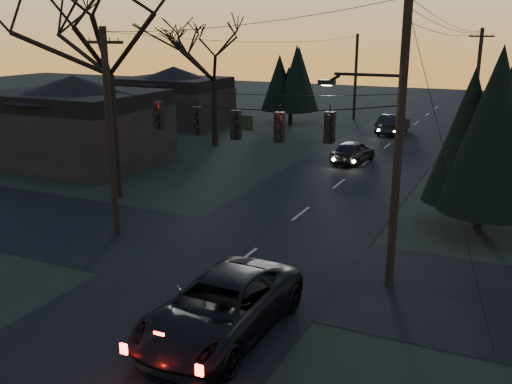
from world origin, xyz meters
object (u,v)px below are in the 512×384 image
at_px(suv_near, 221,308).
at_px(utility_pole_right, 389,285).
at_px(bare_tree_left, 106,21).
at_px(sedan_oncoming_b, 393,124).
at_px(sedan_oncoming_a, 353,152).
at_px(evergreen_right, 488,133).
at_px(utility_pole_far_l, 354,119).
at_px(utility_pole_left, 117,235).
at_px(utility_pole_far_r, 471,143).

bearing_deg(suv_near, utility_pole_right, 57.93).
bearing_deg(bare_tree_left, sedan_oncoming_b, 70.62).
xyz_separation_m(sedan_oncoming_a, sedan_oncoming_b, (0.00, 11.90, 0.07)).
height_order(evergreen_right, sedan_oncoming_b, evergreen_right).
height_order(utility_pole_far_l, bare_tree_left, bare_tree_left).
height_order(utility_pole_left, evergreen_right, evergreen_right).
bearing_deg(utility_pole_right, utility_pole_far_l, 107.72).
bearing_deg(utility_pole_left, bare_tree_left, 128.03).
height_order(utility_pole_left, suv_near, utility_pole_left).
height_order(evergreen_right, sedan_oncoming_a, evergreen_right).
xyz_separation_m(utility_pole_left, bare_tree_left, (-3.55, 4.54, 8.74)).
distance_m(utility_pole_far_r, bare_tree_left, 29.21).
bearing_deg(utility_pole_far_r, utility_pole_far_l, 145.18).
bearing_deg(evergreen_right, sedan_oncoming_b, 111.08).
bearing_deg(utility_pole_right, utility_pole_far_r, 90.00).
relative_size(utility_pole_far_r, bare_tree_left, 0.68).
xyz_separation_m(utility_pole_far_r, sedan_oncoming_a, (-6.30, -10.47, 0.73)).
height_order(utility_pole_far_l, sedan_oncoming_b, utility_pole_far_l).
xyz_separation_m(utility_pole_left, suv_near, (7.91, -5.30, 0.84)).
bearing_deg(suv_near, sedan_oncoming_a, 98.81).
xyz_separation_m(utility_pole_far_l, sedan_oncoming_a, (5.20, -18.47, 0.73)).
xyz_separation_m(utility_pole_far_l, bare_tree_left, (-3.55, -31.46, 8.74)).
bearing_deg(utility_pole_far_l, utility_pole_far_r, -34.82).
relative_size(utility_pole_right, evergreen_right, 1.38).
bearing_deg(evergreen_right, utility_pole_right, -106.71).
bearing_deg(utility_pole_far_l, bare_tree_left, -96.45).
bearing_deg(sedan_oncoming_b, utility_pole_left, 83.16).
height_order(utility_pole_far_l, suv_near, utility_pole_far_l).
relative_size(utility_pole_right, sedan_oncoming_a, 2.33).
relative_size(utility_pole_right, sedan_oncoming_b, 2.05).
relative_size(utility_pole_right, utility_pole_far_l, 1.25).
relative_size(bare_tree_left, sedan_oncoming_a, 2.91).
xyz_separation_m(utility_pole_right, sedan_oncoming_b, (-6.30, 29.43, 0.80)).
relative_size(utility_pole_left, suv_near, 1.40).
bearing_deg(utility_pole_left, utility_pole_far_l, 90.00).
bearing_deg(evergreen_right, sedan_oncoming_a, 129.89).
bearing_deg(sedan_oncoming_a, utility_pole_right, 116.62).
bearing_deg(sedan_oncoming_b, evergreen_right, 114.25).
distance_m(suv_near, sedan_oncoming_b, 34.84).
xyz_separation_m(utility_pole_right, evergreen_right, (2.21, 7.36, 4.22)).
bearing_deg(bare_tree_left, utility_pole_far_r, 57.31).
xyz_separation_m(utility_pole_left, sedan_oncoming_a, (5.20, 17.53, 0.73)).
bearing_deg(utility_pole_right, sedan_oncoming_a, 109.76).
bearing_deg(utility_pole_right, sedan_oncoming_b, 102.08).
xyz_separation_m(bare_tree_left, suv_near, (11.46, -9.85, -7.89)).
height_order(utility_pole_right, utility_pole_left, utility_pole_right).
distance_m(utility_pole_left, bare_tree_left, 10.47).
relative_size(utility_pole_far_r, evergreen_right, 1.17).
bearing_deg(sedan_oncoming_b, utility_pole_right, 105.26).
bearing_deg(utility_pole_left, suv_near, -33.84).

